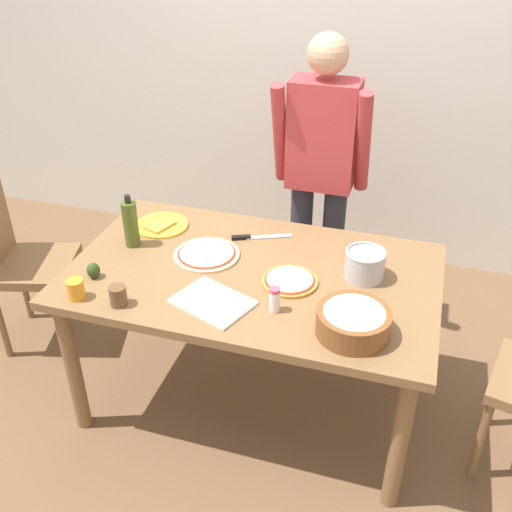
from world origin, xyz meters
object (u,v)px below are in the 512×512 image
(cup_small_brown, at_px, (118,296))
(avocado, at_px, (93,270))
(plate_with_slice, at_px, (162,225))
(cutting_board_white, at_px, (213,302))
(pizza_raw_on_board, at_px, (207,254))
(chair_wooden_left, at_px, (18,255))
(pizza_cooked_on_tray, at_px, (290,281))
(salt_shaker, at_px, (275,300))
(olive_oil_bottle, at_px, (131,223))
(chef_knife, at_px, (254,237))
(dining_table, at_px, (253,289))
(person_cook, at_px, (321,169))
(cup_orange, at_px, (76,289))
(steel_pot, at_px, (365,264))
(popcorn_bowl, at_px, (354,320))

(cup_small_brown, bearing_deg, avocado, 143.80)
(plate_with_slice, xyz_separation_m, cutting_board_white, (0.46, -0.52, -0.00))
(pizza_raw_on_board, bearing_deg, chair_wooden_left, 177.99)
(pizza_cooked_on_tray, relative_size, avocado, 3.46)
(chair_wooden_left, xyz_separation_m, pizza_cooked_on_tray, (1.49, -0.13, 0.23))
(salt_shaker, relative_size, avocado, 1.51)
(olive_oil_bottle, bearing_deg, cup_small_brown, -69.92)
(pizza_cooked_on_tray, height_order, chef_knife, pizza_cooked_on_tray)
(chef_knife, relative_size, avocado, 3.94)
(dining_table, height_order, plate_with_slice, plate_with_slice)
(pizza_raw_on_board, height_order, pizza_cooked_on_tray, same)
(person_cook, bearing_deg, dining_table, -99.98)
(cup_small_brown, height_order, chef_knife, cup_small_brown)
(cup_small_brown, xyz_separation_m, avocado, (-0.19, 0.14, -0.01))
(salt_shaker, bearing_deg, plate_with_slice, 145.60)
(cup_orange, bearing_deg, dining_table, 32.07)
(cup_orange, bearing_deg, steel_pot, 24.23)
(person_cook, xyz_separation_m, olive_oil_bottle, (-0.74, -0.70, -0.07))
(person_cook, bearing_deg, olive_oil_bottle, -136.26)
(pizza_cooked_on_tray, bearing_deg, plate_with_slice, 158.61)
(steel_pot, relative_size, salt_shaker, 1.64)
(chair_wooden_left, distance_m, plate_with_slice, 0.82)
(pizza_raw_on_board, height_order, cup_small_brown, cup_small_brown)
(dining_table, distance_m, cutting_board_white, 0.30)
(salt_shaker, bearing_deg, steel_pot, 48.15)
(person_cook, relative_size, plate_with_slice, 6.23)
(person_cook, height_order, chair_wooden_left, person_cook)
(cup_orange, relative_size, avocado, 1.21)
(olive_oil_bottle, relative_size, salt_shaker, 2.42)
(dining_table, relative_size, steel_pot, 9.22)
(person_cook, bearing_deg, popcorn_bowl, -71.47)
(chef_knife, bearing_deg, pizza_raw_on_board, -127.05)
(person_cook, bearing_deg, avocado, -127.68)
(popcorn_bowl, xyz_separation_m, cup_small_brown, (-0.93, -0.10, -0.02))
(chair_wooden_left, height_order, cup_orange, chair_wooden_left)
(olive_oil_bottle, bearing_deg, salt_shaker, -20.81)
(plate_with_slice, bearing_deg, cup_small_brown, -80.59)
(cup_small_brown, xyz_separation_m, cutting_board_white, (0.36, 0.12, -0.04))
(pizza_cooked_on_tray, distance_m, cup_orange, 0.88)
(plate_with_slice, distance_m, steel_pot, 1.03)
(chef_knife, bearing_deg, cup_orange, -129.53)
(pizza_raw_on_board, bearing_deg, plate_with_slice, 148.74)
(chair_wooden_left, distance_m, cup_orange, 0.89)
(chair_wooden_left, distance_m, steel_pot, 1.81)
(cup_orange, distance_m, chef_knife, 0.87)
(steel_pot, height_order, cutting_board_white, steel_pot)
(dining_table, xyz_separation_m, olive_oil_bottle, (-0.60, 0.05, 0.20))
(chair_wooden_left, bearing_deg, person_cook, 24.35)
(pizza_cooked_on_tray, relative_size, cup_small_brown, 2.85)
(olive_oil_bottle, distance_m, cup_small_brown, 0.47)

